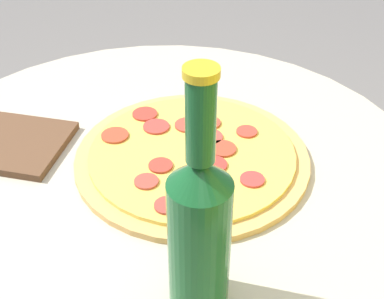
# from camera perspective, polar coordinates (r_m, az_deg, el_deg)

# --- Properties ---
(table) EXTENTS (0.81, 0.81, 0.77)m
(table) POSITION_cam_1_polar(r_m,az_deg,el_deg) (0.92, -3.19, -11.45)
(table) COLOR #B2A893
(table) RESTS_ON ground_plane
(pizza) EXTENTS (0.35, 0.35, 0.02)m
(pizza) POSITION_cam_1_polar(r_m,az_deg,el_deg) (0.79, -0.02, -0.67)
(pizza) COLOR tan
(pizza) RESTS_ON table
(beer_bottle) EXTENTS (0.07, 0.07, 0.29)m
(beer_bottle) POSITION_cam_1_polar(r_m,az_deg,el_deg) (0.54, 0.80, -8.34)
(beer_bottle) COLOR #144C23
(beer_bottle) RESTS_ON table
(pizza_paddle) EXTENTS (0.17, 0.27, 0.02)m
(pizza_paddle) POSITION_cam_1_polar(r_m,az_deg,el_deg) (0.87, -19.46, 0.75)
(pizza_paddle) COLOR brown
(pizza_paddle) RESTS_ON table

